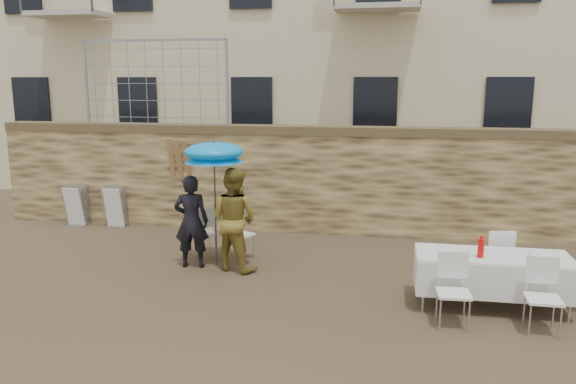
% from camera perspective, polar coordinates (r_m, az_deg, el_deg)
% --- Properties ---
extents(ground, '(80.00, 80.00, 0.00)m').
position_cam_1_polar(ground, '(7.53, -6.15, -13.71)').
color(ground, brown).
rests_on(ground, ground).
extents(stone_wall, '(13.00, 0.50, 2.20)m').
position_cam_1_polar(stone_wall, '(11.88, 0.50, 1.26)').
color(stone_wall, olive).
rests_on(stone_wall, ground).
extents(chain_link_fence, '(3.20, 0.06, 1.80)m').
position_cam_1_polar(chain_link_fence, '(12.56, -13.35, 10.68)').
color(chain_link_fence, gray).
rests_on(chain_link_fence, stone_wall).
extents(man_suit, '(0.64, 0.47, 1.61)m').
position_cam_1_polar(man_suit, '(9.73, -9.79, -2.96)').
color(man_suit, black).
rests_on(man_suit, ground).
extents(woman_dress, '(1.03, 0.91, 1.76)m').
position_cam_1_polar(woman_dress, '(9.48, -5.53, -2.76)').
color(woman_dress, '#B19436').
rests_on(woman_dress, ground).
extents(umbrella, '(1.04, 1.04, 2.05)m').
position_cam_1_polar(umbrella, '(9.48, -7.53, 3.68)').
color(umbrella, '#3F3F44').
rests_on(umbrella, ground).
extents(couple_chair_left, '(0.67, 0.67, 0.96)m').
position_cam_1_polar(couple_chair_left, '(10.31, -8.69, -3.98)').
color(couple_chair_left, white).
rests_on(couple_chair_left, ground).
extents(couple_chair_right, '(0.63, 0.63, 0.96)m').
position_cam_1_polar(couple_chair_right, '(10.11, -4.92, -4.19)').
color(couple_chair_right, white).
rests_on(couple_chair_right, ground).
extents(banquet_table, '(2.10, 0.85, 0.78)m').
position_cam_1_polar(banquet_table, '(8.41, 20.13, -6.30)').
color(banquet_table, silver).
rests_on(banquet_table, ground).
extents(soda_bottle, '(0.09, 0.09, 0.26)m').
position_cam_1_polar(soda_bottle, '(8.19, 19.00, -5.42)').
color(soda_bottle, red).
rests_on(soda_bottle, banquet_table).
extents(table_chair_front_left, '(0.50, 0.50, 0.96)m').
position_cam_1_polar(table_chair_front_left, '(7.70, 16.48, -9.66)').
color(table_chair_front_left, white).
rests_on(table_chair_front_left, ground).
extents(table_chair_front_right, '(0.49, 0.49, 0.96)m').
position_cam_1_polar(table_chair_front_right, '(7.91, 24.53, -9.69)').
color(table_chair_front_right, white).
rests_on(table_chair_front_right, ground).
extents(table_chair_back, '(0.54, 0.54, 0.96)m').
position_cam_1_polar(table_chair_back, '(9.27, 20.42, -6.32)').
color(table_chair_back, white).
rests_on(table_chair_back, ground).
extents(chair_stack_left, '(0.46, 0.47, 0.92)m').
position_cam_1_polar(chair_stack_left, '(13.40, -20.26, -1.08)').
color(chair_stack_left, white).
rests_on(chair_stack_left, ground).
extents(chair_stack_right, '(0.46, 0.40, 0.92)m').
position_cam_1_polar(chair_stack_right, '(12.97, -16.82, -1.26)').
color(chair_stack_right, white).
rests_on(chair_stack_right, ground).
extents(wood_planks, '(0.70, 0.20, 2.00)m').
position_cam_1_polar(wood_planks, '(12.29, -10.15, 0.95)').
color(wood_planks, '#A37749').
rests_on(wood_planks, ground).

